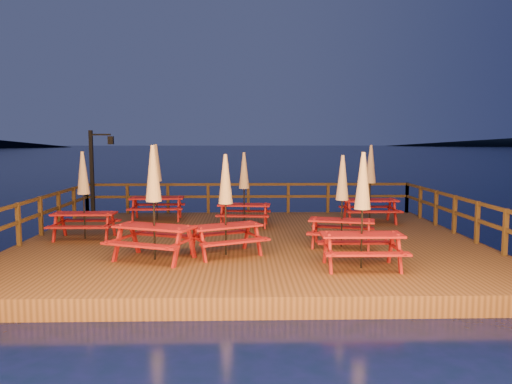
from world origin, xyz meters
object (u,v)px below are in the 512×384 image
lamp_post (96,165)px  picnic_table_0 (342,199)px  picnic_table_2 (362,208)px  picnic_table_1 (370,183)px

lamp_post → picnic_table_0: 9.48m
lamp_post → picnic_table_2: (7.67, -7.64, -0.54)m
picnic_table_1 → picnic_table_2: (-1.63, -5.71, -0.04)m
lamp_post → picnic_table_0: bearing=-35.9°
picnic_table_1 → picnic_table_0: bearing=-114.5°
picnic_table_2 → picnic_table_1: bearing=74.8°
picnic_table_1 → picnic_table_2: size_ratio=1.03×
picnic_table_0 → picnic_table_2: bearing=-75.0°
picnic_table_0 → picnic_table_2: size_ratio=0.95×
picnic_table_0 → picnic_table_2: picnic_table_2 is taller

